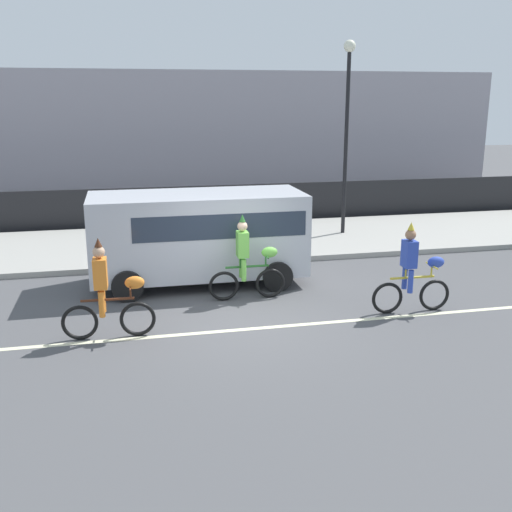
# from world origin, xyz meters

# --- Properties ---
(ground_plane) EXTENTS (80.00, 80.00, 0.00)m
(ground_plane) POSITION_xyz_m (0.00, 0.00, 0.00)
(ground_plane) COLOR #4C4C4F
(road_centre_line) EXTENTS (36.00, 0.14, 0.01)m
(road_centre_line) POSITION_xyz_m (0.00, -0.50, 0.00)
(road_centre_line) COLOR beige
(road_centre_line) RESTS_ON ground
(sidewalk_curb) EXTENTS (60.00, 5.00, 0.15)m
(sidewalk_curb) POSITION_xyz_m (0.00, 6.50, 0.07)
(sidewalk_curb) COLOR #9E9B93
(sidewalk_curb) RESTS_ON ground
(fence_line) EXTENTS (40.00, 0.08, 1.40)m
(fence_line) POSITION_xyz_m (0.00, 9.40, 0.70)
(fence_line) COLOR black
(fence_line) RESTS_ON ground
(building_backdrop) EXTENTS (28.00, 8.00, 5.44)m
(building_backdrop) POSITION_xyz_m (0.25, 18.00, 2.72)
(building_backdrop) COLOR #99939E
(building_backdrop) RESTS_ON ground
(parade_cyclist_orange) EXTENTS (1.72, 0.50, 1.92)m
(parade_cyclist_orange) POSITION_xyz_m (-2.60, -0.35, 0.84)
(parade_cyclist_orange) COLOR black
(parade_cyclist_orange) RESTS_ON ground
(parade_cyclist_lime) EXTENTS (1.72, 0.50, 1.92)m
(parade_cyclist_lime) POSITION_xyz_m (0.36, 1.28, 0.84)
(parade_cyclist_lime) COLOR black
(parade_cyclist_lime) RESTS_ON ground
(parade_cyclist_cobalt) EXTENTS (1.72, 0.50, 1.92)m
(parade_cyclist_cobalt) POSITION_xyz_m (3.53, -0.27, 0.84)
(parade_cyclist_cobalt) COLOR black
(parade_cyclist_cobalt) RESTS_ON ground
(parked_van_silver) EXTENTS (5.00, 2.22, 2.18)m
(parked_van_silver) POSITION_xyz_m (-0.47, 2.70, 1.28)
(parked_van_silver) COLOR silver
(parked_van_silver) RESTS_ON ground
(street_lamp_post) EXTENTS (0.36, 0.36, 5.86)m
(street_lamp_post) POSITION_xyz_m (4.59, 6.61, 3.99)
(street_lamp_post) COLOR black
(street_lamp_post) RESTS_ON sidewalk_curb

